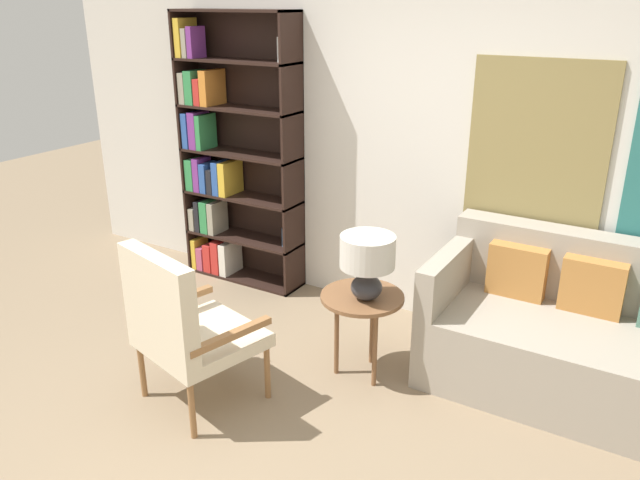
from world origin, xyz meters
The scene contains 7 objects.
ground_plane centered at (0.00, 0.00, 0.00)m, with size 14.00×14.00×0.00m, color #847056.
wall_back centered at (0.07, 2.03, 1.35)m, with size 6.40×0.08×2.70m.
bookshelf centered at (-1.51, 1.85, 1.03)m, with size 1.04×0.30×2.19m.
armchair centered at (-0.54, 0.20, 0.56)m, with size 0.75×0.75×1.00m.
couch centered at (1.40, 1.56, 0.35)m, with size 1.77×0.90×0.92m.
side_table centered at (0.18, 1.04, 0.50)m, with size 0.52×0.52×0.56m.
table_lamp centered at (0.23, 1.00, 0.82)m, with size 0.33×0.33×0.41m.
Camera 1 is at (1.74, -2.06, 2.26)m, focal length 35.00 mm.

